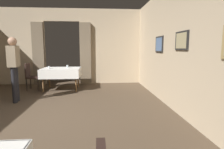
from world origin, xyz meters
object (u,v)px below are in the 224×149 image
object	(u,v)px
glass_mid_b	(67,66)
person_waiter_by_doorway	(14,64)
dining_table_mid	(61,71)
chair_mid_left	(31,75)
glass_mid_a	(49,67)

from	to	relation	value
glass_mid_b	person_waiter_by_doorway	distance (m)	1.96
dining_table_mid	person_waiter_by_doorway	size ratio (longest dim) A/B	0.76
chair_mid_left	glass_mid_b	size ratio (longest dim) A/B	8.90
glass_mid_a	glass_mid_b	bearing A→B (deg)	20.78
chair_mid_left	glass_mid_b	distance (m)	1.27
chair_mid_left	glass_mid_a	world-z (taller)	chair_mid_left
person_waiter_by_doorway	glass_mid_b	bearing A→B (deg)	54.27
dining_table_mid	glass_mid_b	distance (m)	0.26
person_waiter_by_doorway	chair_mid_left	bearing A→B (deg)	93.86
glass_mid_b	glass_mid_a	bearing A→B (deg)	-159.22
glass_mid_b	person_waiter_by_doorway	bearing A→B (deg)	-125.73
dining_table_mid	chair_mid_left	xyz separation A→B (m)	(-1.04, 0.02, -0.14)
chair_mid_left	glass_mid_a	xyz separation A→B (m)	(0.66, -0.19, 0.28)
glass_mid_b	dining_table_mid	bearing A→B (deg)	-167.95
glass_mid_a	person_waiter_by_doorway	bearing A→B (deg)	-112.31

